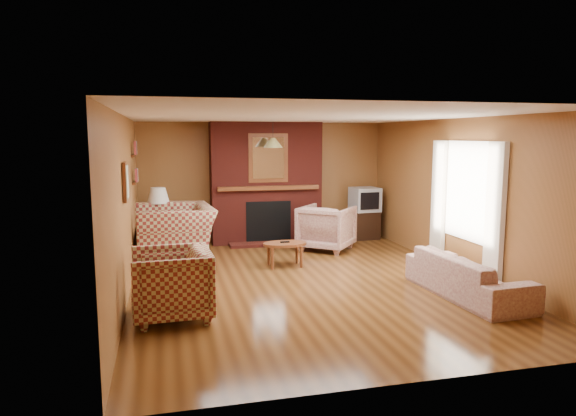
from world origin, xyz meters
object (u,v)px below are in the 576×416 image
object	(u,v)px
table_lamp	(158,204)
fireplace	(266,183)
plaid_loveseat	(174,233)
plaid_armchair	(171,284)
crt_tv	(365,199)
coffee_table	(285,246)
side_table	(160,238)
floral_armchair	(327,228)
tv_stand	(364,225)
floral_sofa	(468,275)

from	to	relation	value
table_lamp	fireplace	bearing A→B (deg)	14.29
plaid_loveseat	plaid_armchair	bearing A→B (deg)	-6.56
plaid_armchair	crt_tv	xyz separation A→B (m)	(4.00, 3.91, 0.41)
fireplace	plaid_armchair	bearing A→B (deg)	-115.43
plaid_armchair	fireplace	bearing A→B (deg)	152.05
plaid_loveseat	fireplace	bearing A→B (deg)	118.46
crt_tv	coffee_table	bearing A→B (deg)	-139.00
plaid_loveseat	side_table	world-z (taller)	plaid_loveseat
fireplace	floral_armchair	world-z (taller)	fireplace
fireplace	table_lamp	size ratio (longest dim) A/B	3.65
fireplace	floral_armchair	bearing A→B (deg)	-47.06
floral_armchair	crt_tv	distance (m)	1.44
side_table	tv_stand	xyz separation A→B (m)	(4.15, 0.35, 0.02)
fireplace	side_table	size ratio (longest dim) A/B	4.43
fireplace	floral_armchair	distance (m)	1.59
crt_tv	plaid_loveseat	bearing A→B (deg)	-165.44
crt_tv	floral_armchair	bearing A→B (deg)	-142.92
floral_armchair	side_table	xyz separation A→B (m)	(-3.05, 0.49, -0.15)
floral_sofa	coffee_table	xyz separation A→B (m)	(-2.00, 2.11, 0.06)
floral_sofa	floral_armchair	bearing A→B (deg)	13.22
floral_armchair	table_lamp	world-z (taller)	table_lamp
floral_sofa	plaid_loveseat	bearing A→B (deg)	48.07
plaid_loveseat	side_table	bearing A→B (deg)	-164.09
table_lamp	tv_stand	distance (m)	4.21
table_lamp	plaid_armchair	bearing A→B (deg)	-87.59
plaid_loveseat	plaid_armchair	world-z (taller)	plaid_loveseat
floral_armchair	crt_tv	xyz separation A→B (m)	(1.10, 0.83, 0.40)
floral_sofa	side_table	xyz separation A→B (m)	(-4.00, 3.64, -0.01)
coffee_table	floral_sofa	bearing A→B (deg)	-46.58
plaid_loveseat	tv_stand	bearing A→B (deg)	100.05
table_lamp	crt_tv	world-z (taller)	table_lamp
plaid_armchair	plaid_loveseat	bearing A→B (deg)	175.50
floral_sofa	side_table	bearing A→B (deg)	44.16
plaid_armchair	floral_armchair	world-z (taller)	floral_armchair
plaid_loveseat	coffee_table	bearing A→B (deg)	59.30
tv_stand	plaid_loveseat	bearing A→B (deg)	-167.09
fireplace	plaid_armchair	world-z (taller)	fireplace
plaid_armchair	coffee_table	bearing A→B (deg)	135.31
plaid_armchair	side_table	world-z (taller)	plaid_armchair
plaid_loveseat	floral_armchair	size ratio (longest dim) A/B	1.58
table_lamp	coffee_table	bearing A→B (deg)	-37.36
plaid_loveseat	side_table	size ratio (longest dim) A/B	2.70
floral_sofa	tv_stand	xyz separation A→B (m)	(0.15, 3.99, 0.01)
fireplace	floral_sofa	xyz separation A→B (m)	(1.90, -4.18, -0.90)
floral_armchair	side_table	distance (m)	3.09
coffee_table	table_lamp	world-z (taller)	table_lamp
plaid_armchair	floral_armchair	xyz separation A→B (m)	(2.90, 3.08, 0.01)
coffee_table	tv_stand	distance (m)	2.85
coffee_table	tv_stand	world-z (taller)	tv_stand
floral_armchair	fireplace	bearing A→B (deg)	-7.05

